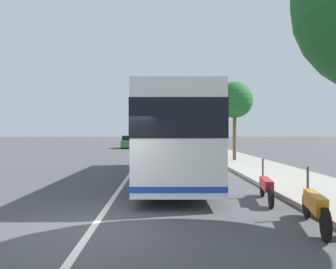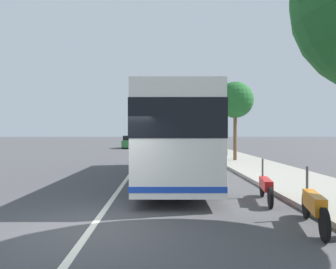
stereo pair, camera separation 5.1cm
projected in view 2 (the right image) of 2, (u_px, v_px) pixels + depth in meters
ground_plane at (92, 228)px, 6.86m from camera, size 220.00×220.00×0.00m
sidewalk_curb at (263, 169)px, 17.01m from camera, size 110.00×3.60×0.14m
lane_divider_line at (133, 170)px, 16.85m from camera, size 110.00×0.16×0.01m
coach_bus at (174, 134)px, 14.07m from camera, size 12.08×2.89×3.53m
motorcycle_far_end at (314, 206)px, 6.85m from camera, size 2.28×0.63×1.27m
motorcycle_mid_row at (266, 187)px, 9.40m from camera, size 2.13×0.45×1.24m
car_behind_bus at (162, 142)px, 40.32m from camera, size 4.02×1.95×1.59m
car_ahead_same_lane at (130, 142)px, 38.85m from camera, size 3.97×1.93×1.56m
roadside_tree_mid_block at (235, 100)px, 21.53m from camera, size 2.49×2.49×5.51m
utility_pole at (226, 120)px, 25.37m from camera, size 0.22×0.22×6.06m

